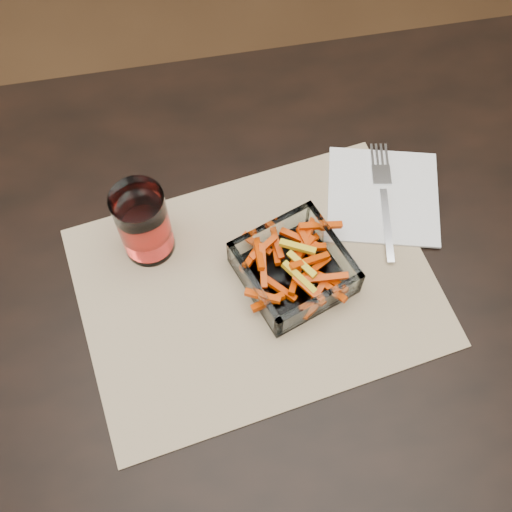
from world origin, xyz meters
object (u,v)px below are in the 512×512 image
object	(u,v)px
tumbler	(144,225)
fork	(384,196)
dining_table	(346,327)
glass_bowl	(294,269)

from	to	relation	value
tumbler	fork	distance (m)	0.33
dining_table	tumbler	size ratio (longest dim) A/B	13.61
glass_bowl	fork	size ratio (longest dim) A/B	0.84
glass_bowl	dining_table	bearing A→B (deg)	-35.70
tumbler	fork	xyz separation A→B (m)	(0.33, 0.01, -0.05)
glass_bowl	fork	distance (m)	0.18
glass_bowl	fork	world-z (taller)	glass_bowl
tumbler	fork	world-z (taller)	tumbler
dining_table	fork	world-z (taller)	fork
tumbler	glass_bowl	bearing A→B (deg)	-24.08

